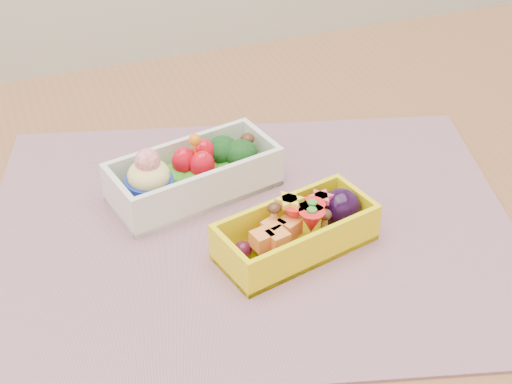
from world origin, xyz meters
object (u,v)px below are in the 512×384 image
object	(u,v)px
bento_white	(193,174)
bento_yellow	(299,230)
table	(282,291)
placemat	(251,228)

from	to	relation	value
bento_white	bento_yellow	distance (m)	0.14
table	placemat	distance (m)	0.11
placemat	bento_white	size ratio (longest dim) A/B	2.81
table	bento_white	distance (m)	0.16
placemat	bento_white	world-z (taller)	bento_white
bento_yellow	table	bearing A→B (deg)	69.55
table	bento_white	size ratio (longest dim) A/B	6.57
placemat	bento_white	xyz separation A→B (m)	(-0.04, 0.07, 0.03)
table	bento_white	bearing A→B (deg)	136.76
bento_white	bento_yellow	xyz separation A→B (m)	(0.07, -0.12, -0.00)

